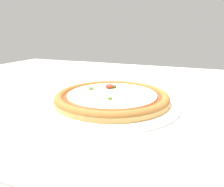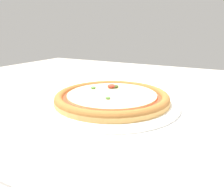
{
  "view_description": "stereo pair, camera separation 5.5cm",
  "coord_description": "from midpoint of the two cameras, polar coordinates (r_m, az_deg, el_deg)",
  "views": [
    {
      "loc": [
        0.04,
        -0.66,
        0.9
      ],
      "look_at": [
        -0.16,
        -0.17,
        0.74
      ],
      "focal_mm": 35.0,
      "sensor_mm": 36.0,
      "label": 1
    },
    {
      "loc": [
        0.09,
        -0.64,
        0.9
      ],
      "look_at": [
        -0.16,
        -0.17,
        0.74
      ],
      "focal_mm": 35.0,
      "sensor_mm": 36.0,
      "label": 2
    }
  ],
  "objects": [
    {
      "name": "pizza_plate",
      "position": [
        0.56,
        -2.84,
        -1.35
      ],
      "size": [
        0.34,
        0.34,
        0.04
      ],
      "color": "white",
      "rests_on": "dining_table"
    },
    {
      "name": "dining_table",
      "position": [
        0.71,
        15.26,
        -6.66
      ],
      "size": [
        1.29,
        0.99,
        0.71
      ],
      "color": "brown",
      "rests_on": "ground_plane"
    },
    {
      "name": "fork",
      "position": [
        0.87,
        -18.27,
        3.31
      ],
      "size": [
        0.03,
        0.17,
        0.0
      ],
      "color": "silver",
      "rests_on": "dining_table"
    }
  ]
}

